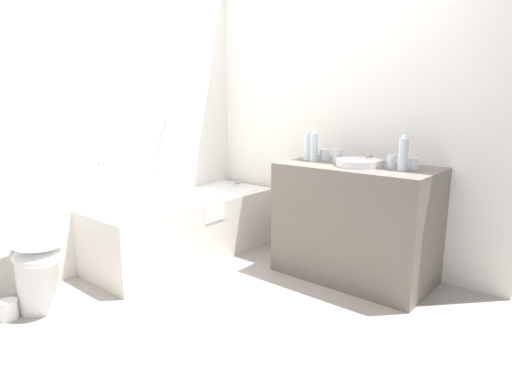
% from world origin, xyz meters
% --- Properties ---
extents(ground_plane, '(3.80, 3.80, 0.00)m').
position_xyz_m(ground_plane, '(0.00, 0.00, 0.00)').
color(ground_plane, '#9E9389').
extents(wall_back_tiled, '(3.20, 0.10, 2.60)m').
position_xyz_m(wall_back_tiled, '(0.00, 1.28, 1.30)').
color(wall_back_tiled, white).
rests_on(wall_back_tiled, ground_plane).
extents(wall_right_mirror, '(0.10, 2.86, 2.60)m').
position_xyz_m(wall_right_mirror, '(1.45, 0.00, 1.30)').
color(wall_right_mirror, white).
rests_on(wall_right_mirror, ground_plane).
extents(bathtub, '(1.66, 0.65, 1.18)m').
position_xyz_m(bathtub, '(0.53, 0.91, 0.28)').
color(bathtub, silver).
rests_on(bathtub, ground_plane).
extents(toilet, '(0.38, 0.51, 0.72)m').
position_xyz_m(toilet, '(-0.73, 0.95, 0.36)').
color(toilet, white).
rests_on(toilet, ground_plane).
extents(vanity_counter, '(0.63, 1.13, 0.87)m').
position_xyz_m(vanity_counter, '(1.08, -0.41, 0.43)').
color(vanity_counter, '#6B6056').
rests_on(vanity_counter, ground_plane).
extents(sink_basin, '(0.33, 0.33, 0.05)m').
position_xyz_m(sink_basin, '(1.04, -0.43, 0.89)').
color(sink_basin, white).
rests_on(sink_basin, vanity_counter).
extents(sink_faucet, '(0.11, 0.15, 0.07)m').
position_xyz_m(sink_faucet, '(1.24, -0.43, 0.90)').
color(sink_faucet, '#ADADB2').
rests_on(sink_faucet, vanity_counter).
extents(water_bottle_0, '(0.06, 0.06, 0.24)m').
position_xyz_m(water_bottle_0, '(1.05, -0.04, 0.98)').
color(water_bottle_0, silver).
rests_on(water_bottle_0, vanity_counter).
extents(water_bottle_1, '(0.07, 0.07, 0.23)m').
position_xyz_m(water_bottle_1, '(1.08, 0.03, 0.98)').
color(water_bottle_1, silver).
rests_on(water_bottle_1, vanity_counter).
extents(water_bottle_2, '(0.06, 0.06, 0.24)m').
position_xyz_m(water_bottle_2, '(1.05, -0.74, 0.98)').
color(water_bottle_2, silver).
rests_on(water_bottle_2, vanity_counter).
extents(drinking_glass_0, '(0.08, 0.08, 0.09)m').
position_xyz_m(drinking_glass_0, '(1.14, -0.08, 0.91)').
color(drinking_glass_0, white).
rests_on(drinking_glass_0, vanity_counter).
extents(drinking_glass_1, '(0.06, 0.06, 0.09)m').
position_xyz_m(drinking_glass_1, '(1.11, -0.65, 0.91)').
color(drinking_glass_1, white).
rests_on(drinking_glass_1, vanity_counter).
extents(drinking_glass_2, '(0.07, 0.07, 0.10)m').
position_xyz_m(drinking_glass_2, '(1.14, -0.20, 0.92)').
color(drinking_glass_2, white).
rests_on(drinking_glass_2, vanity_counter).
extents(drinking_glass_3, '(0.07, 0.07, 0.08)m').
position_xyz_m(drinking_glass_3, '(1.14, -0.79, 0.91)').
color(drinking_glass_3, white).
rests_on(drinking_glass_3, vanity_counter).
extents(toilet_paper_roll, '(0.11, 0.11, 0.12)m').
position_xyz_m(toilet_paper_roll, '(-0.91, 0.91, 0.06)').
color(toilet_paper_roll, white).
rests_on(toilet_paper_roll, ground_plane).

